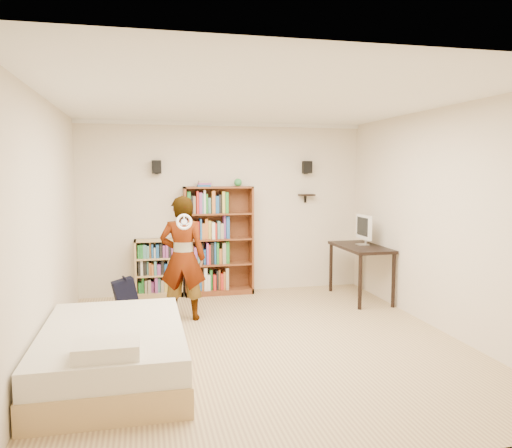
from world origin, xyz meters
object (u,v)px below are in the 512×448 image
(tall_bookshelf, at_px, (219,241))
(person, at_px, (183,258))
(low_bookshelf, at_px, (159,268))
(daybed, at_px, (113,346))
(computer_desk, at_px, (360,272))

(tall_bookshelf, distance_m, person, 1.41)
(low_bookshelf, distance_m, daybed, 3.02)
(daybed, bearing_deg, low_bookshelf, 80.08)
(daybed, bearing_deg, person, 65.00)
(tall_bookshelf, distance_m, computer_desk, 2.24)
(tall_bookshelf, bearing_deg, daybed, -116.23)
(low_bookshelf, bearing_deg, tall_bookshelf, -1.36)
(tall_bookshelf, relative_size, low_bookshelf, 1.90)
(low_bookshelf, height_order, daybed, low_bookshelf)
(tall_bookshelf, distance_m, daybed, 3.34)
(computer_desk, bearing_deg, daybed, -148.24)
(daybed, relative_size, person, 1.25)
(tall_bookshelf, xyz_separation_m, daybed, (-1.45, -2.95, -0.55))
(computer_desk, xyz_separation_m, person, (-2.71, -0.46, 0.41))
(low_bookshelf, bearing_deg, person, -77.74)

